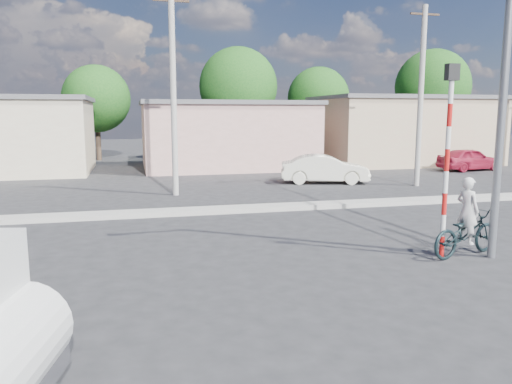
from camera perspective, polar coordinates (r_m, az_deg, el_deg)
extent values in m
plane|color=#252527|center=(9.65, 9.41, -11.06)|extent=(120.00, 120.00, 0.00)
cube|color=#99968E|center=(17.01, -1.27, -1.92)|extent=(40.00, 0.80, 0.16)
imported|color=black|center=(12.59, 22.86, -4.30)|extent=(2.22, 1.29, 1.10)
imported|color=silver|center=(12.54, 22.92, -3.30)|extent=(0.52, 0.65, 1.55)
imported|color=white|center=(24.05, 7.86, 2.63)|extent=(4.38, 2.51, 1.36)
imported|color=#A61D37|center=(31.77, 23.19, 3.47)|extent=(4.05, 2.03, 1.32)
cylinder|color=red|center=(12.34, 20.47, -5.86)|extent=(0.11, 0.11, 0.50)
cylinder|color=white|center=(12.23, 20.60, -3.59)|extent=(0.11, 0.11, 0.50)
cylinder|color=red|center=(12.13, 20.72, -1.28)|extent=(0.11, 0.11, 0.50)
cylinder|color=white|center=(12.06, 20.85, 1.06)|extent=(0.11, 0.11, 0.50)
cylinder|color=red|center=(12.01, 20.99, 3.42)|extent=(0.11, 0.11, 0.50)
cylinder|color=white|center=(11.98, 21.12, 5.80)|extent=(0.11, 0.11, 0.50)
cylinder|color=red|center=(11.97, 21.25, 8.19)|extent=(0.11, 0.11, 0.50)
cylinder|color=white|center=(11.97, 21.39, 10.58)|extent=(0.11, 0.11, 0.50)
cube|color=black|center=(12.00, 21.51, 12.63)|extent=(0.28, 0.18, 0.36)
cylinder|color=slate|center=(12.46, 26.67, 13.63)|extent=(0.18, 0.18, 9.00)
cube|color=tan|center=(30.86, -3.37, 6.33)|extent=(10.00, 7.00, 3.80)
cube|color=#59595B|center=(30.84, -3.40, 10.08)|extent=(10.30, 7.30, 0.24)
cube|color=tan|center=(35.09, 16.41, 6.62)|extent=(11.00, 7.00, 4.20)
cube|color=#59595B|center=(35.09, 16.57, 10.25)|extent=(11.30, 7.30, 0.24)
cylinder|color=#38281E|center=(37.41, -17.60, 6.13)|extent=(0.36, 0.36, 3.47)
sphere|color=#2E671F|center=(37.40, -17.79, 10.12)|extent=(4.71, 4.71, 4.71)
cylinder|color=#38281E|center=(37.12, -2.03, 7.08)|extent=(0.36, 0.36, 4.20)
sphere|color=#2E671F|center=(37.16, -2.05, 11.94)|extent=(5.70, 5.70, 5.70)
cylinder|color=#38281E|center=(41.04, 7.06, 6.80)|extent=(0.36, 0.36, 3.64)
sphere|color=#2E671F|center=(41.03, 7.14, 10.61)|extent=(4.94, 4.94, 4.94)
cylinder|color=#38281E|center=(43.35, 19.31, 6.96)|extent=(0.36, 0.36, 4.37)
sphere|color=#2E671F|center=(43.39, 19.54, 11.29)|extent=(5.93, 5.93, 5.93)
cylinder|color=#99968E|center=(20.39, -9.42, 10.82)|extent=(0.24, 0.24, 8.00)
cube|color=#38281E|center=(20.83, -9.69, 20.77)|extent=(1.40, 0.08, 0.08)
cylinder|color=#99968E|center=(23.94, 18.30, 10.20)|extent=(0.24, 0.24, 8.00)
cube|color=#38281E|center=(24.32, 18.74, 18.70)|extent=(1.40, 0.08, 0.08)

